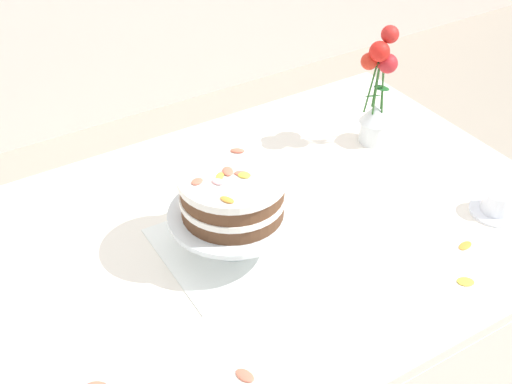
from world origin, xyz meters
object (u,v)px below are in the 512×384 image
(layer_cake, at_px, (232,194))
(flower_vase, at_px, (377,93))
(cake_stand, at_px, (233,218))
(dining_table, at_px, (276,260))
(teacup, at_px, (498,203))

(layer_cake, bearing_deg, flower_vase, 18.23)
(cake_stand, distance_m, flower_vase, 0.59)
(layer_cake, height_order, flower_vase, flower_vase)
(dining_table, distance_m, layer_cake, 0.27)
(teacup, bearing_deg, layer_cake, 159.55)
(layer_cake, bearing_deg, dining_table, -3.12)
(teacup, bearing_deg, cake_stand, 159.55)
(cake_stand, xyz_separation_m, layer_cake, (-0.00, 0.00, 0.07))
(cake_stand, relative_size, flower_vase, 0.85)
(dining_table, distance_m, flower_vase, 0.54)
(dining_table, height_order, flower_vase, flower_vase)
(dining_table, relative_size, teacup, 10.96)
(cake_stand, bearing_deg, teacup, -20.45)
(layer_cake, height_order, teacup, layer_cake)
(flower_vase, distance_m, teacup, 0.43)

